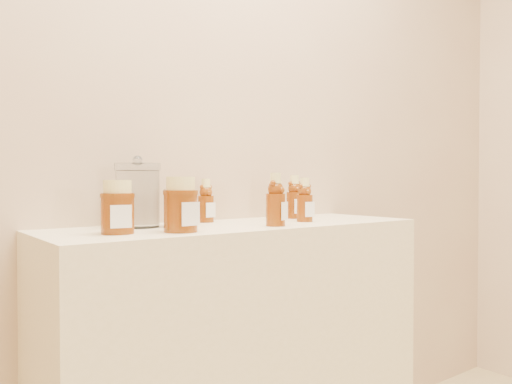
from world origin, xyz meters
TOP-DOWN VIEW (x-y plane):
  - wall_back at (0.00, 1.75)m, footprint 3.50×0.02m
  - display_table at (0.00, 1.55)m, footprint 1.20×0.40m
  - bear_bottle_back_left at (-0.05, 1.68)m, footprint 0.06×0.06m
  - bear_bottle_back_mid at (0.19, 1.62)m, footprint 0.07×0.07m
  - bear_bottle_back_right at (0.29, 1.64)m, footprint 0.07×0.07m
  - bear_bottle_front_left at (0.04, 1.44)m, footprint 0.08×0.08m
  - bear_bottle_front_right at (0.23, 1.51)m, footprint 0.06×0.06m
  - honey_jar_left at (-0.41, 1.51)m, footprint 0.10×0.10m
  - honey_jar_back at (-0.19, 1.59)m, footprint 0.11×0.11m
  - honey_jar_front at (-0.26, 1.45)m, footprint 0.10×0.10m
  - glass_canister at (-0.30, 1.64)m, footprint 0.16×0.16m

SIDE VIEW (x-z plane):
  - display_table at x=0.00m, z-range 0.00..0.90m
  - honey_jar_left at x=-0.41m, z-range 0.90..1.04m
  - honey_jar_back at x=-0.19m, z-range 0.90..1.04m
  - honey_jar_front at x=-0.26m, z-range 0.90..1.04m
  - bear_bottle_back_left at x=-0.05m, z-range 0.90..1.06m
  - bear_bottle_front_right at x=0.23m, z-range 0.90..1.06m
  - bear_bottle_back_mid at x=0.19m, z-range 0.90..1.07m
  - bear_bottle_back_right at x=0.29m, z-range 0.90..1.08m
  - bear_bottle_front_left at x=0.04m, z-range 0.90..1.08m
  - glass_canister at x=-0.30m, z-range 0.90..1.10m
  - wall_back at x=0.00m, z-range 0.00..2.70m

